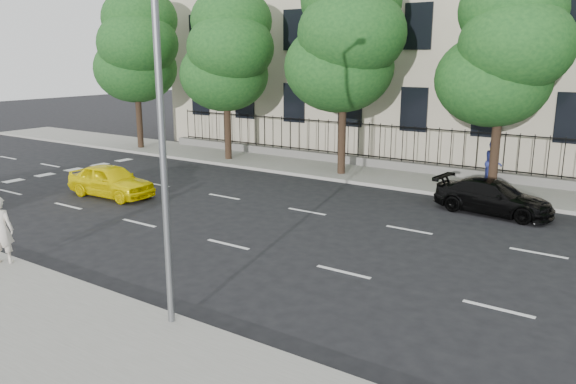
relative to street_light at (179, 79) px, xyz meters
The scene contains 15 objects.
ground 5.99m from the street_light, 144.73° to the left, with size 120.00×120.00×0.00m, color black.
near_sidewalk 6.08m from the street_light, 138.24° to the right, with size 60.00×4.00×0.15m, color gray.
far_sidewalk 16.75m from the street_light, 99.01° to the left, with size 60.00×4.00×0.15m, color gray.
lane_markings 8.67m from the street_light, 110.98° to the left, with size 49.60×4.62×0.01m, color silver, non-canonical shape.
crosswalk 18.42m from the street_light, 158.90° to the left, with size 0.50×12.10×0.01m, color silver, non-canonical shape.
iron_fence 18.21m from the street_light, 98.14° to the left, with size 30.00×0.50×2.20m.
street_light is the anchor object (origin of this frame).
tree_a 23.89m from the street_light, 140.66° to the left, with size 5.71×5.31×9.39m.
tree_b 18.99m from the street_light, 127.15° to the left, with size 5.53×5.12×8.97m.
tree_c 15.82m from the street_light, 106.43° to the left, with size 5.89×5.50×9.80m.
tree_d 15.36m from the street_light, 80.48° to the left, with size 5.34×4.94×8.84m.
yellow_taxi 12.87m from the street_light, 148.99° to the left, with size 1.57×3.90×1.33m, color #FFE700.
black_sedan 13.56m from the street_light, 75.38° to the left, with size 1.71×4.21×1.22m, color black.
woman_near 7.49m from the street_light, behind, with size 0.68×0.44×1.86m, color silver.
pedestrian_far 17.17m from the street_light, 82.76° to the left, with size 0.96×0.75×1.97m, color navy.
Camera 1 is at (10.66, -9.92, 5.60)m, focal length 35.00 mm.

